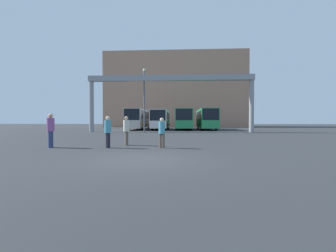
# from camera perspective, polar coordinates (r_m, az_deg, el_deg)

# --- Properties ---
(ground_plane) EXTENTS (200.00, 200.00, 0.00)m
(ground_plane) POSITION_cam_1_polar(r_m,az_deg,el_deg) (8.35, -6.50, -8.53)
(ground_plane) COLOR #2D3033
(building_backdrop) EXTENTS (34.00, 12.00, 17.93)m
(building_backdrop) POSITION_cam_1_polar(r_m,az_deg,el_deg) (58.60, 1.86, 8.66)
(building_backdrop) COLOR tan
(building_backdrop) RESTS_ON ground
(overhead_gantry) EXTENTS (21.42, 0.80, 7.34)m
(overhead_gantry) POSITION_cam_1_polar(r_m,az_deg,el_deg) (29.51, 0.49, 10.09)
(overhead_gantry) COLOR gray
(overhead_gantry) RESTS_ON ground
(bus_slot_0) EXTENTS (2.53, 12.48, 3.31)m
(bus_slot_0) POSITION_cam_1_polar(r_m,az_deg,el_deg) (38.79, -7.23, 1.98)
(bus_slot_0) COLOR beige
(bus_slot_0) RESTS_ON ground
(bus_slot_1) EXTENTS (2.49, 10.41, 3.14)m
(bus_slot_1) POSITION_cam_1_polar(r_m,az_deg,el_deg) (37.26, -1.82, 1.87)
(bus_slot_1) COLOR silver
(bus_slot_1) RESTS_ON ground
(bus_slot_2) EXTENTS (2.61, 12.05, 3.27)m
(bus_slot_2) POSITION_cam_1_polar(r_m,az_deg,el_deg) (37.94, 3.96, 1.97)
(bus_slot_2) COLOR #268C4C
(bus_slot_2) RESTS_ON ground
(bus_slot_3) EXTENTS (2.58, 11.00, 3.30)m
(bus_slot_3) POSITION_cam_1_polar(r_m,az_deg,el_deg) (37.65, 9.71, 1.98)
(bus_slot_3) COLOR #268C4C
(bus_slot_3) RESTS_ON ground
(pedestrian_near_left) EXTENTS (0.38, 0.38, 1.82)m
(pedestrian_near_left) POSITION_cam_1_polar(r_m,az_deg,el_deg) (13.50, -27.64, -0.80)
(pedestrian_near_left) COLOR navy
(pedestrian_near_left) RESTS_ON ground
(pedestrian_near_right) EXTENTS (0.33, 0.33, 1.59)m
(pedestrian_near_right) POSITION_cam_1_polar(r_m,az_deg,el_deg) (11.78, -1.59, -1.53)
(pedestrian_near_right) COLOR brown
(pedestrian_near_right) RESTS_ON ground
(pedestrian_mid_right) EXTENTS (0.35, 0.35, 1.67)m
(pedestrian_mid_right) POSITION_cam_1_polar(r_m,az_deg,el_deg) (12.24, -15.02, -1.26)
(pedestrian_mid_right) COLOR black
(pedestrian_mid_right) RESTS_ON ground
(pedestrian_mid_left) EXTENTS (0.35, 0.35, 1.70)m
(pedestrian_mid_left) POSITION_cam_1_polar(r_m,az_deg,el_deg) (13.31, -10.51, -0.97)
(pedestrian_mid_left) COLOR brown
(pedestrian_mid_left) RESTS_ON ground
(traffic_cone) EXTENTS (0.44, 0.44, 0.73)m
(traffic_cone) POSITION_cam_1_polar(r_m,az_deg,el_deg) (23.86, -14.93, -1.31)
(traffic_cone) COLOR orange
(traffic_cone) RESTS_ON ground
(lamp_post) EXTENTS (0.36, 0.36, 8.26)m
(lamp_post) POSITION_cam_1_polar(r_m,az_deg,el_deg) (29.76, -6.05, 7.19)
(lamp_post) COLOR #595B60
(lamp_post) RESTS_ON ground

